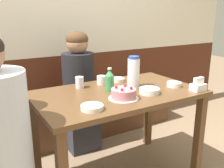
% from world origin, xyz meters
% --- Properties ---
extents(back_wall, '(4.80, 0.04, 2.50)m').
position_xyz_m(back_wall, '(0.00, 1.05, 1.25)').
color(back_wall, '#4C2314').
rests_on(back_wall, ground_plane).
extents(bench_seat, '(2.34, 0.38, 0.42)m').
position_xyz_m(bench_seat, '(0.00, 0.83, 0.21)').
color(bench_seat, '#56331E').
rests_on(bench_seat, ground_plane).
extents(dining_table, '(1.25, 0.74, 0.75)m').
position_xyz_m(dining_table, '(0.00, 0.00, 0.64)').
color(dining_table, brown).
rests_on(dining_table, ground_plane).
extents(birthday_cake, '(0.21, 0.21, 0.09)m').
position_xyz_m(birthday_cake, '(-0.05, -0.16, 0.79)').
color(birthday_cake, white).
rests_on(birthday_cake, dining_table).
extents(water_pitcher, '(0.10, 0.10, 0.25)m').
position_xyz_m(water_pitcher, '(0.17, 0.04, 0.87)').
color(water_pitcher, white).
rests_on(water_pitcher, dining_table).
extents(soju_bottle, '(0.07, 0.07, 0.18)m').
position_xyz_m(soju_bottle, '(-0.05, 0.04, 0.84)').
color(soju_bottle, '#388E4C').
rests_on(soju_bottle, dining_table).
extents(napkin_holder, '(0.11, 0.08, 0.11)m').
position_xyz_m(napkin_holder, '(0.54, -0.30, 0.79)').
color(napkin_holder, white).
rests_on(napkin_holder, dining_table).
extents(bowl_soup_white, '(0.12, 0.12, 0.04)m').
position_xyz_m(bowl_soup_white, '(0.46, -0.12, 0.77)').
color(bowl_soup_white, white).
rests_on(bowl_soup_white, dining_table).
extents(bowl_rice_small, '(0.14, 0.14, 0.03)m').
position_xyz_m(bowl_rice_small, '(-0.33, -0.23, 0.77)').
color(bowl_rice_small, white).
rests_on(bowl_rice_small, dining_table).
extents(bowl_side_dish, '(0.15, 0.15, 0.04)m').
position_xyz_m(bowl_side_dish, '(0.17, -0.16, 0.77)').
color(bowl_side_dish, white).
rests_on(bowl_side_dish, dining_table).
extents(bowl_sauce_shallow, '(0.12, 0.12, 0.03)m').
position_xyz_m(bowl_sauce_shallow, '(0.16, 0.25, 0.77)').
color(bowl_sauce_shallow, white).
rests_on(bowl_sauce_shallow, dining_table).
extents(glass_water_tall, '(0.08, 0.08, 0.07)m').
position_xyz_m(glass_water_tall, '(-0.01, 0.24, 0.79)').
color(glass_water_tall, silver).
rests_on(glass_water_tall, dining_table).
extents(glass_tumbler_short, '(0.07, 0.07, 0.09)m').
position_xyz_m(glass_tumbler_short, '(-0.21, 0.24, 0.80)').
color(glass_tumbler_short, silver).
rests_on(glass_tumbler_short, dining_table).
extents(person_pale_blue_shirt, '(0.31, 0.34, 1.17)m').
position_xyz_m(person_pale_blue_shirt, '(-0.05, 0.63, 0.55)').
color(person_pale_blue_shirt, '#33333D').
rests_on(person_pale_blue_shirt, ground_plane).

